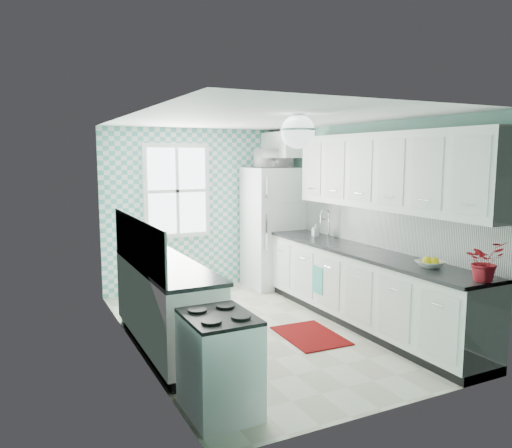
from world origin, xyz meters
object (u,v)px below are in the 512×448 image
fridge (273,227)px  potted_plant (485,261)px  fruit_bowl (430,264)px  stove (219,362)px  sink (319,239)px  ceiling_light (298,131)px  microwave (274,158)px

fridge → potted_plant: fridge is taller
fruit_bowl → stove: bearing=-176.9°
sink → potted_plant: 2.72m
ceiling_light → potted_plant: size_ratio=0.93×
fruit_bowl → ceiling_light: bearing=150.8°
fridge → fruit_bowl: 3.24m
ceiling_light → stove: 2.39m
fridge → stove: 4.12m
fridge → microwave: 1.09m
fridge → fruit_bowl: fridge is taller
sink → fruit_bowl: (-0.00, -2.07, 0.04)m
potted_plant → ceiling_light: bearing=132.3°
stove → sink: (2.40, 2.20, 0.51)m
fridge → stove: bearing=-125.1°
sink → potted_plant: bearing=-88.4°
stove → sink: size_ratio=1.51×
microwave → ceiling_light: bearing=68.1°
sink → microwave: size_ratio=1.00×
fruit_bowl → potted_plant: (0.00, -0.65, 0.15)m
ceiling_light → fruit_bowl: ceiling_light is taller
potted_plant → stove: bearing=167.8°
potted_plant → microwave: microwave is taller
ceiling_light → fruit_bowl: bearing=-29.2°
fridge → microwave: (0.00, 0.00, 1.09)m
fridge → fruit_bowl: bearing=-89.1°
stove → sink: 3.30m
microwave → sink: bearing=96.1°
fruit_bowl → fridge: bearing=91.6°
sink → fruit_bowl: sink is taller
stove → fruit_bowl: 2.46m
sink → fruit_bowl: 2.07m
potted_plant → microwave: size_ratio=0.71×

